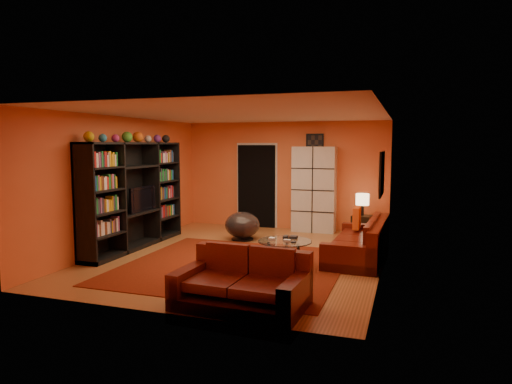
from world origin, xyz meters
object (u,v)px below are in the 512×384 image
(loveseat, at_px, (244,283))
(table_lamp, at_px, (362,200))
(tv, at_px, (139,199))
(sofa, at_px, (363,243))
(coffee_table, at_px, (285,243))
(side_table, at_px, (362,227))
(entertainment_unit, at_px, (134,195))
(storage_cabinet, at_px, (314,189))
(bowl_chair, at_px, (242,225))

(loveseat, relative_size, table_lamp, 3.47)
(tv, relative_size, sofa, 0.39)
(coffee_table, distance_m, side_table, 3.08)
(tv, bearing_deg, entertainment_unit, 148.47)
(sofa, distance_m, table_lamp, 1.99)
(entertainment_unit, distance_m, side_table, 4.92)
(storage_cabinet, xyz_separation_m, side_table, (1.15, -0.40, -0.75))
(sofa, xyz_separation_m, side_table, (-0.20, 1.90, -0.03))
(loveseat, bearing_deg, entertainment_unit, 56.05)
(side_table, bearing_deg, tv, -150.90)
(sofa, xyz_separation_m, table_lamp, (-0.20, 1.90, 0.56))
(loveseat, relative_size, coffee_table, 1.85)
(sofa, bearing_deg, coffee_table, -137.18)
(sofa, distance_m, coffee_table, 1.56)
(entertainment_unit, relative_size, loveseat, 1.79)
(loveseat, relative_size, side_table, 3.35)
(loveseat, xyz_separation_m, side_table, (1.02, 4.81, -0.03))
(sofa, xyz_separation_m, bowl_chair, (-2.62, 0.84, 0.04))
(tv, relative_size, coffee_table, 0.97)
(side_table, relative_size, table_lamp, 1.04)
(table_lamp, bearing_deg, entertainment_unit, -150.34)
(entertainment_unit, height_order, coffee_table, entertainment_unit)
(loveseat, xyz_separation_m, storage_cabinet, (-0.13, 5.21, 0.72))
(sofa, relative_size, bowl_chair, 3.02)
(loveseat, height_order, side_table, loveseat)
(tv, xyz_separation_m, bowl_chair, (1.74, 1.26, -0.65))
(loveseat, distance_m, bowl_chair, 4.00)
(coffee_table, relative_size, storage_cabinet, 0.45)
(storage_cabinet, relative_size, table_lamp, 4.16)
(tv, distance_m, loveseat, 4.07)
(coffee_table, distance_m, bowl_chair, 2.35)
(storage_cabinet, bearing_deg, entertainment_unit, -137.89)
(tv, bearing_deg, storage_cabinet, -47.91)
(entertainment_unit, xyz_separation_m, bowl_chair, (1.79, 1.34, -0.72))
(storage_cabinet, relative_size, bowl_chair, 2.68)
(sofa, bearing_deg, entertainment_unit, -171.38)
(entertainment_unit, bearing_deg, storage_cabinet, 42.46)
(entertainment_unit, height_order, table_lamp, entertainment_unit)
(entertainment_unit, xyz_separation_m, tv, (0.05, 0.08, -0.08))
(bowl_chair, xyz_separation_m, side_table, (2.42, 1.06, -0.08))
(coffee_table, xyz_separation_m, side_table, (0.98, 2.92, -0.16))
(bowl_chair, bearing_deg, storage_cabinet, 49.08)
(tv, height_order, sofa, tv)
(tv, relative_size, bowl_chair, 1.17)
(sofa, distance_m, side_table, 1.91)
(entertainment_unit, xyz_separation_m, coffee_table, (3.23, -0.52, -0.64))
(entertainment_unit, xyz_separation_m, loveseat, (3.19, -2.41, -0.77))
(coffee_table, xyz_separation_m, storage_cabinet, (-0.17, 3.32, 0.59))
(entertainment_unit, height_order, loveseat, entertainment_unit)
(sofa, distance_m, bowl_chair, 2.75)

